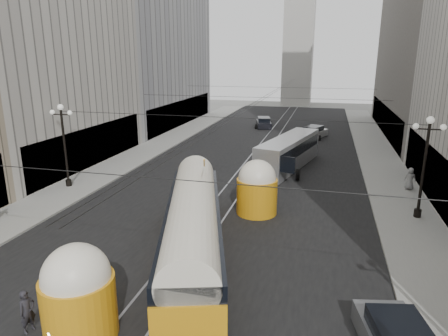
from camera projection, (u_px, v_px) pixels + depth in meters
The scene contains 16 objects.
road at pixel (259, 155), 41.82m from camera, with size 20.00×85.00×0.02m, color black.
sidewalk_left at pixel (165, 142), 47.96m from camera, with size 4.00×72.00×0.15m, color gray.
sidewalk_right at pixel (376, 153), 42.18m from camera, with size 4.00×72.00×0.15m, color gray.
rail_left at pixel (252, 154), 42.01m from camera, with size 0.12×85.00×0.04m, color gray.
rail_right at pixel (266, 155), 41.64m from camera, with size 0.12×85.00×0.04m, color gray.
building_left_far at pixel (142, 25), 57.24m from camera, with size 12.60×28.60×28.60m.
distant_tower at pixel (299, 31), 82.10m from camera, with size 6.00×6.00×31.36m.
lamppost_left_mid at pixel (64, 141), 30.33m from camera, with size 1.86×0.44×6.37m.
lamppost_right_mid at pixel (425, 162), 24.26m from camera, with size 1.86×0.44×6.37m.
catenary at pixel (260, 99), 39.27m from camera, with size 25.00×72.00×0.23m.
streetcar at pixel (193, 225), 20.02m from camera, with size 6.80×16.01×3.65m.
city_bus at pixel (289, 151), 36.56m from camera, with size 4.93×11.55×2.84m.
sedan_white_far at pixel (313, 133), 50.31m from camera, with size 3.66×5.17×1.51m.
sedan_dark_far at pixel (264, 123), 57.95m from camera, with size 2.94×4.98×1.47m.
pedestrian_crossing_a at pixel (27, 312), 14.71m from camera, with size 0.62×0.40×1.69m, color black.
pedestrian_sidewalk_right at pixel (410, 179), 30.25m from camera, with size 0.83×0.51×1.69m, color gray.
Camera 1 is at (6.63, -7.78, 9.91)m, focal length 32.00 mm.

